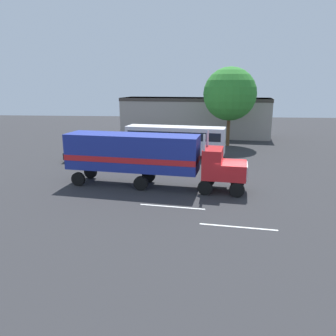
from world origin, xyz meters
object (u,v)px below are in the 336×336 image
(person_bystander, at_px, (149,167))
(parked_bus, at_px, (175,138))
(tree_left, at_px, (230,94))
(parked_car, at_px, (87,154))
(semi_truck, at_px, (146,155))

(person_bystander, distance_m, parked_bus, 8.86)
(tree_left, bearing_deg, person_bystander, -117.59)
(parked_car, distance_m, tree_left, 19.90)
(parked_bus, distance_m, tree_left, 10.97)
(person_bystander, relative_size, tree_left, 0.16)
(parked_bus, bearing_deg, semi_truck, -98.19)
(parked_car, bearing_deg, semi_truck, -47.16)
(person_bystander, height_order, tree_left, tree_left)
(person_bystander, distance_m, parked_car, 9.28)
(parked_bus, height_order, parked_car, parked_bus)
(semi_truck, bearing_deg, tree_left, 66.32)
(parked_bus, xyz_separation_m, parked_car, (-9.25, -3.07, -1.26))
(person_bystander, height_order, parked_car, person_bystander)
(semi_truck, xyz_separation_m, tree_left, (8.21, 18.72, 4.22))
(semi_truck, xyz_separation_m, parked_bus, (1.63, 11.29, -0.46))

